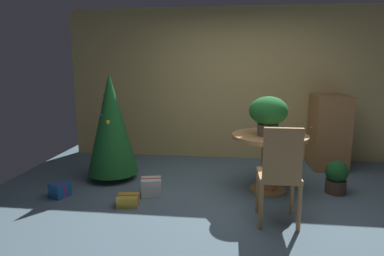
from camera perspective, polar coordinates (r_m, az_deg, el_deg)
ground_plane at (r=3.91m, az=8.62°, el=-13.78°), size 6.60×6.60×0.00m
back_wall_panel at (r=5.77m, az=8.31°, el=7.49°), size 6.00×0.10×2.60m
round_dining_table at (r=4.31m, az=13.36°, el=-3.95°), size 0.96×0.96×0.76m
flower_vase at (r=4.18m, az=13.21°, el=2.62°), size 0.48×0.48×0.49m
wooden_chair_near at (r=3.42m, az=15.13°, el=-7.28°), size 0.41×0.43×1.04m
holiday_tree at (r=4.77m, az=-13.94°, el=0.72°), size 0.72×0.72×1.53m
gift_box_blue at (r=4.48m, az=-22.09°, el=-9.97°), size 0.25×0.26×0.18m
gift_box_cream at (r=4.24m, az=-7.15°, el=-10.16°), size 0.29×0.27×0.22m
gift_box_gold at (r=4.00m, az=-11.11°, el=-12.29°), size 0.27×0.23×0.13m
wooden_cabinet at (r=5.66m, az=22.78°, el=-0.62°), size 0.55×0.66×1.17m
potted_plant at (r=4.63m, az=23.92°, el=-7.77°), size 0.28×0.28×0.43m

